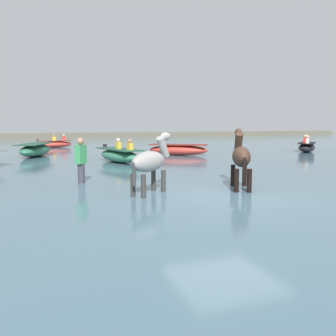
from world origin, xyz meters
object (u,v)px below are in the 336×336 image
object	(u,v)px
horse_trailing_dark_bay	(241,158)
boat_near_port	(119,155)
boat_near_starboard	(178,150)
person_spectator_far	(81,164)
boat_far_offshore	(307,147)
horse_lead_grey	(150,163)
boat_distant_east	(55,144)
boat_mid_outer	(35,150)

from	to	relation	value
horse_trailing_dark_bay	boat_near_port	size ratio (longest dim) A/B	0.57
boat_near_starboard	person_spectator_far	distance (m)	9.89
boat_near_port	boat_near_starboard	size ratio (longest dim) A/B	1.00
horse_trailing_dark_bay	person_spectator_far	xyz separation A→B (m)	(-3.85, 2.39, -0.25)
horse_trailing_dark_bay	boat_far_offshore	xyz separation A→B (m)	(10.80, 9.43, -0.51)
horse_lead_grey	boat_near_port	size ratio (longest dim) A/B	0.55
horse_lead_grey	boat_distant_east	distance (m)	19.26
boat_near_starboard	boat_distant_east	world-z (taller)	boat_distant_east
boat_near_starboard	boat_far_offshore	world-z (taller)	boat_far_offshore
boat_mid_outer	person_spectator_far	bearing A→B (deg)	-82.92
horse_trailing_dark_bay	boat_mid_outer	world-z (taller)	horse_trailing_dark_bay
horse_lead_grey	person_spectator_far	bearing A→B (deg)	122.44
boat_mid_outer	boat_distant_east	bearing A→B (deg)	79.46
boat_mid_outer	horse_lead_grey	bearing A→B (deg)	-77.69
boat_mid_outer	person_spectator_far	world-z (taller)	person_spectator_far
boat_near_starboard	boat_distant_east	distance (m)	11.15
horse_lead_grey	boat_near_port	distance (m)	7.52
boat_near_port	boat_far_offshore	distance (m)	12.45
horse_lead_grey	horse_trailing_dark_bay	xyz separation A→B (m)	(2.45, -0.19, 0.05)
boat_distant_east	person_spectator_far	distance (m)	17.02
boat_mid_outer	boat_far_offshore	distance (m)	16.09
boat_near_port	boat_far_offshore	size ratio (longest dim) A/B	1.28
boat_mid_outer	horse_trailing_dark_bay	bearing A→B (deg)	-67.36
boat_near_starboard	boat_distant_east	size ratio (longest dim) A/B	1.35
person_spectator_far	boat_near_port	bearing A→B (deg)	66.13
boat_mid_outer	boat_near_port	bearing A→B (deg)	-51.79
horse_lead_grey	boat_mid_outer	distance (m)	12.23
horse_lead_grey	boat_near_starboard	distance (m)	11.00
horse_lead_grey	boat_near_starboard	xyz separation A→B (m)	(4.83, 9.87, -0.46)
horse_lead_grey	horse_trailing_dark_bay	bearing A→B (deg)	-4.47
boat_near_starboard	boat_distant_east	bearing A→B (deg)	123.06
boat_near_port	boat_far_offshore	bearing A→B (deg)	8.25
boat_near_port	person_spectator_far	bearing A→B (deg)	-113.87
boat_near_port	boat_near_starboard	xyz separation A→B (m)	(3.90, 2.42, -0.01)
horse_trailing_dark_bay	boat_far_offshore	size ratio (longest dim) A/B	0.74
horse_trailing_dark_bay	boat_mid_outer	distance (m)	13.15
horse_trailing_dark_bay	person_spectator_far	bearing A→B (deg)	148.18
boat_near_starboard	person_spectator_far	bearing A→B (deg)	-129.05
horse_lead_grey	horse_trailing_dark_bay	world-z (taller)	horse_trailing_dark_bay
boat_near_starboard	boat_mid_outer	bearing A→B (deg)	164.49
horse_lead_grey	boat_distant_east	xyz separation A→B (m)	(-1.25, 19.22, -0.49)
boat_near_port	person_spectator_far	world-z (taller)	person_spectator_far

